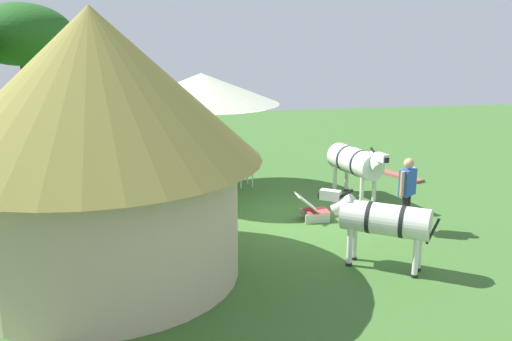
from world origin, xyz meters
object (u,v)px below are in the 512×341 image
object	(u,v)px
patio_dining_table	(203,168)
guest_beside_umbrella	(138,162)
standing_watcher	(407,188)
patio_chair_near_lawn	(199,186)
zebra_nearest_camera	(356,162)
patio_chair_west_end	(247,169)
patio_chair_east_end	(171,166)
thatched_hut	(97,136)
zebra_by_umbrella	(382,220)
acacia_tree_behind_hut	(20,35)
striped_lounge_chair	(312,210)
shade_umbrella	(202,89)

from	to	relation	value
patio_dining_table	guest_beside_umbrella	xyz separation A→B (m)	(-0.14, 1.79, 0.30)
patio_dining_table	standing_watcher	xyz separation A→B (m)	(-4.10, -4.22, 0.36)
patio_chair_near_lawn	guest_beside_umbrella	world-z (taller)	guest_beside_umbrella
patio_dining_table	zebra_nearest_camera	bearing A→B (deg)	-110.30
patio_chair_near_lawn	guest_beside_umbrella	size ratio (longest dim) A/B	0.56
guest_beside_umbrella	standing_watcher	world-z (taller)	standing_watcher
patio_chair_west_end	patio_chair_east_end	xyz separation A→B (m)	(0.70, 2.18, 0.00)
thatched_hut	zebra_by_umbrella	bearing A→B (deg)	-97.10
acacia_tree_behind_hut	standing_watcher	bearing A→B (deg)	-116.53
thatched_hut	patio_chair_near_lawn	distance (m)	4.99
patio_chair_east_end	zebra_by_umbrella	bearing A→B (deg)	76.59
patio_chair_near_lawn	zebra_by_umbrella	distance (m)	5.60
patio_chair_west_end	patio_chair_near_lawn	world-z (taller)	same
patio_chair_near_lawn	standing_watcher	bearing A→B (deg)	-21.06
striped_lounge_chair	zebra_by_umbrella	bearing A→B (deg)	9.78
acacia_tree_behind_hut	patio_chair_east_end	bearing A→B (deg)	-79.65
patio_dining_table	striped_lounge_chair	bearing A→B (deg)	-141.85
patio_chair_east_end	guest_beside_umbrella	xyz separation A→B (m)	(-1.13, 0.91, 0.44)
patio_chair_west_end	zebra_by_umbrella	bearing A→B (deg)	-178.52
patio_dining_table	thatched_hut	bearing A→B (deg)	155.97
shade_umbrella	patio_chair_west_end	size ratio (longest dim) A/B	4.76
shade_umbrella	standing_watcher	world-z (taller)	shade_umbrella
thatched_hut	patio_dining_table	distance (m)	6.13
patio_chair_near_lawn	zebra_nearest_camera	xyz separation A→B (m)	(-0.17, -4.23, 0.49)
patio_chair_near_lawn	striped_lounge_chair	distance (m)	3.10
patio_chair_east_end	zebra_by_umbrella	world-z (taller)	zebra_by_umbrella
standing_watcher	patio_chair_east_end	bearing A→B (deg)	97.12
patio_chair_east_end	striped_lounge_chair	world-z (taller)	patio_chair_east_end
patio_chair_west_end	zebra_by_umbrella	world-z (taller)	zebra_by_umbrella
shade_umbrella	acacia_tree_behind_hut	bearing A→B (deg)	86.14
patio_chair_west_end	striped_lounge_chair	world-z (taller)	patio_chair_west_end
zebra_nearest_camera	thatched_hut	bearing A→B (deg)	16.57
shade_umbrella	guest_beside_umbrella	world-z (taller)	shade_umbrella
thatched_hut	shade_umbrella	bearing A→B (deg)	-24.03
patio_chair_west_end	standing_watcher	xyz separation A→B (m)	(-4.38, -2.92, 0.50)
zebra_by_umbrella	standing_watcher	bearing A→B (deg)	-0.60
striped_lounge_chair	zebra_nearest_camera	world-z (taller)	zebra_nearest_camera
zebra_by_umbrella	thatched_hut	bearing A→B (deg)	118.87
shade_umbrella	patio_chair_near_lawn	bearing A→B (deg)	169.07
thatched_hut	acacia_tree_behind_hut	distance (m)	6.27
shade_umbrella	zebra_nearest_camera	distance (m)	4.64
patio_chair_near_lawn	zebra_by_umbrella	xyz separation A→B (m)	(-4.64, -3.10, 0.46)
patio_chair_near_lawn	guest_beside_umbrella	xyz separation A→B (m)	(1.17, 1.54, 0.44)
thatched_hut	acacia_tree_behind_hut	bearing A→B (deg)	21.86
zebra_by_umbrella	striped_lounge_chair	bearing A→B (deg)	45.71
patio_dining_table	guest_beside_umbrella	bearing A→B (deg)	94.33
guest_beside_umbrella	striped_lounge_chair	bearing A→B (deg)	-28.19
shade_umbrella	striped_lounge_chair	distance (m)	4.63
patio_dining_table	patio_chair_west_end	world-z (taller)	patio_chair_west_end
thatched_hut	guest_beside_umbrella	size ratio (longest dim) A/B	3.70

